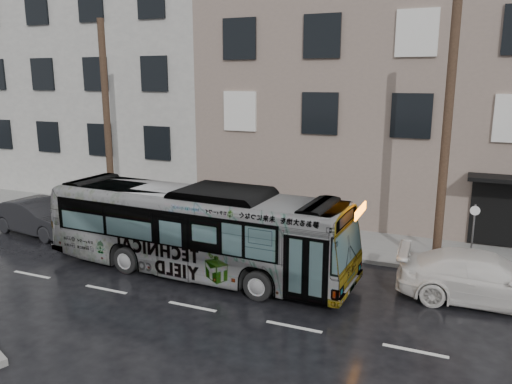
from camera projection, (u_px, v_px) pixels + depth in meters
ground at (229, 277)px, 17.15m from camera, size 120.00×120.00×0.00m
sidewalk at (279, 235)px, 21.54m from camera, size 90.00×3.60×0.15m
building_taupe at (425, 102)px, 25.44m from camera, size 20.00×12.00×11.00m
building_grey at (86, 59)px, 34.97m from camera, size 26.00×15.00×16.00m
utility_pole_front at (446, 140)px, 16.62m from camera, size 0.30×0.30×9.00m
utility_pole_rear at (107, 125)px, 21.94m from camera, size 0.30×0.30×9.00m
sign_post at (472, 239)px, 16.93m from camera, size 0.06×0.06×2.40m
bus at (196, 230)px, 17.26m from camera, size 11.25×3.12×3.10m
white_sedan at (486, 279)px, 15.04m from camera, size 5.31×2.36×1.52m
dark_sedan at (38, 217)px, 21.79m from camera, size 4.83×2.21×1.53m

